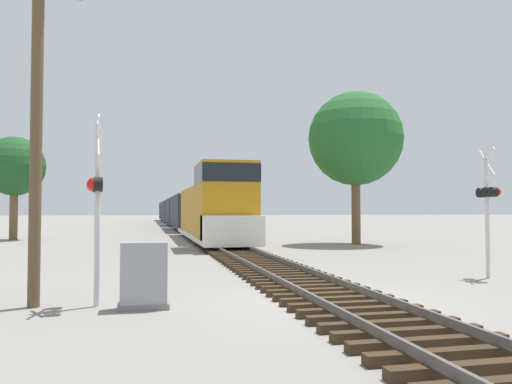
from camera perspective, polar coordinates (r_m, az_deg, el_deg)
ground_plane at (r=11.60m, az=8.75°, el=-12.28°), size 400.00×400.00×0.00m
rail_track_bed at (r=11.58m, az=8.75°, el=-11.62°), size 2.60×160.00×0.31m
freight_train at (r=64.28m, az=-8.79°, el=-2.21°), size 2.97×84.83×4.55m
crossing_signal_near at (r=11.24m, az=-17.80°, el=-0.05°), size 0.42×1.01×4.07m
crossing_signal_far at (r=16.70m, az=24.98°, el=-0.66°), size 0.44×1.01×3.95m
relay_cabinet at (r=10.81m, az=-12.69°, el=-9.34°), size 1.04×0.55×1.39m
utility_pole at (r=11.77m, az=-23.81°, el=6.84°), size 1.80×0.25×7.37m
tree_far_right at (r=30.97m, az=11.30°, el=5.96°), size 5.69×5.69×9.25m
tree_mid_background at (r=38.45m, az=-25.89°, el=2.61°), size 4.12×4.12×7.18m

